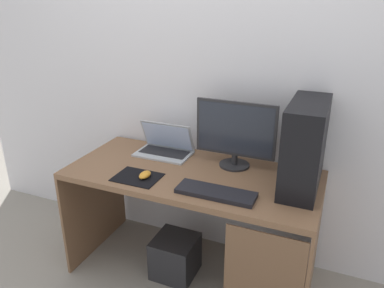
{
  "coord_description": "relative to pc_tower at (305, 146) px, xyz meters",
  "views": [
    {
      "loc": [
        0.77,
        -1.83,
        1.7
      ],
      "look_at": [
        0.0,
        0.0,
        0.91
      ],
      "focal_mm": 34.95,
      "sensor_mm": 36.0,
      "label": 1
    }
  ],
  "objects": [
    {
      "name": "ground_plane",
      "position": [
        -0.61,
        -0.08,
        -0.96
      ],
      "size": [
        8.0,
        8.0,
        0.0
      ],
      "primitive_type": "plane",
      "color": "gray"
    },
    {
      "name": "wall_back",
      "position": [
        -0.61,
        0.3,
        0.34
      ],
      "size": [
        4.0,
        0.05,
        2.6
      ],
      "color": "silver",
      "rests_on": "ground_plane"
    },
    {
      "name": "desk",
      "position": [
        -0.59,
        -0.09,
        -0.38
      ],
      "size": [
        1.48,
        0.67,
        0.73
      ],
      "color": "brown",
      "rests_on": "ground_plane"
    },
    {
      "name": "pc_tower",
      "position": [
        0.0,
        0.0,
        0.0
      ],
      "size": [
        0.19,
        0.47,
        0.47
      ],
      "primitive_type": "cube",
      "color": "black",
      "rests_on": "desk"
    },
    {
      "name": "monitor",
      "position": [
        -0.41,
        0.1,
        -0.03
      ],
      "size": [
        0.48,
        0.19,
        0.41
      ],
      "color": "#232326",
      "rests_on": "desk"
    },
    {
      "name": "laptop",
      "position": [
        -0.89,
        0.11,
        -0.19
      ],
      "size": [
        0.36,
        0.22,
        0.21
      ],
      "color": "#9EA3A8",
      "rests_on": "desk"
    },
    {
      "name": "keyboard",
      "position": [
        -0.39,
        -0.27,
        -0.23
      ],
      "size": [
        0.42,
        0.14,
        0.02
      ],
      "primitive_type": "cube",
      "color": "black",
      "rests_on": "desk"
    },
    {
      "name": "mousepad",
      "position": [
        -0.87,
        -0.26,
        -0.23
      ],
      "size": [
        0.26,
        0.2,
        0.0
      ],
      "primitive_type": "cube",
      "color": "black",
      "rests_on": "desk"
    },
    {
      "name": "mouse_left",
      "position": [
        -0.83,
        -0.25,
        -0.22
      ],
      "size": [
        0.06,
        0.1,
        0.03
      ],
      "primitive_type": "ellipsoid",
      "color": "orange",
      "rests_on": "mousepad"
    },
    {
      "name": "subwoofer",
      "position": [
        -0.7,
        -0.13,
        -0.83
      ],
      "size": [
        0.26,
        0.26,
        0.26
      ],
      "primitive_type": "cube",
      "color": "#232326",
      "rests_on": "ground_plane"
    }
  ]
}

